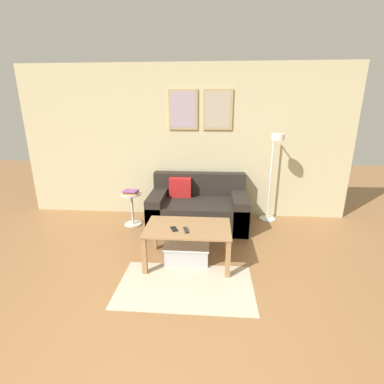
% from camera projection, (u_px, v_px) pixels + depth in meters
% --- Properties ---
extents(wall_back, '(5.60, 0.09, 2.55)m').
position_uv_depth(wall_back, '(185.00, 143.00, 4.74)').
color(wall_back, '#C6BC93').
rests_on(wall_back, ground_plane).
extents(area_rug, '(1.47, 0.87, 0.01)m').
position_uv_depth(area_rug, '(185.00, 286.00, 3.04)').
color(area_rug, '#C1B299').
rests_on(area_rug, ground_plane).
extents(couch, '(1.55, 0.92, 0.80)m').
position_uv_depth(couch, '(198.00, 208.00, 4.56)').
color(couch, '#28231E').
rests_on(couch, ground_plane).
extents(coffee_table, '(1.04, 0.65, 0.48)m').
position_uv_depth(coffee_table, '(188.00, 233.00, 3.40)').
color(coffee_table, '#997047').
rests_on(coffee_table, ground_plane).
extents(storage_bin, '(0.57, 0.35, 0.23)m').
position_uv_depth(storage_bin, '(187.00, 252.00, 3.51)').
color(storage_bin, '#B2B2B7').
rests_on(storage_bin, ground_plane).
extents(floor_lamp, '(0.28, 0.50, 1.49)m').
position_uv_depth(floor_lamp, '(273.00, 168.00, 4.42)').
color(floor_lamp, white).
rests_on(floor_lamp, ground_plane).
extents(side_table, '(0.33, 0.33, 0.54)m').
position_uv_depth(side_table, '(132.00, 206.00, 4.53)').
color(side_table, silver).
rests_on(side_table, ground_plane).
extents(book_stack, '(0.24, 0.20, 0.06)m').
position_uv_depth(book_stack, '(131.00, 192.00, 4.45)').
color(book_stack, '#D18438').
rests_on(book_stack, side_table).
extents(remote_control, '(0.08, 0.16, 0.02)m').
position_uv_depth(remote_control, '(186.00, 230.00, 3.27)').
color(remote_control, '#232328').
rests_on(remote_control, coffee_table).
extents(cell_phone, '(0.12, 0.15, 0.01)m').
position_uv_depth(cell_phone, '(174.00, 229.00, 3.31)').
color(cell_phone, black).
rests_on(cell_phone, coffee_table).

